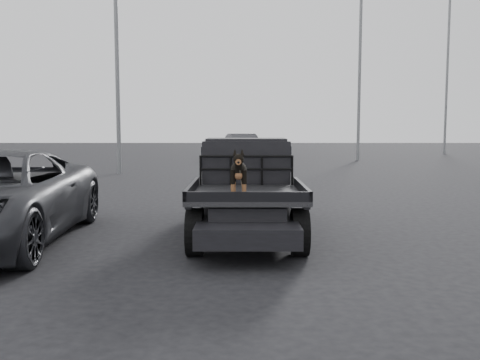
# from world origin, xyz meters

# --- Properties ---
(ground) EXTENTS (120.00, 120.00, 0.00)m
(ground) POSITION_xyz_m (0.00, 0.00, 0.00)
(ground) COLOR black
(ground) RESTS_ON ground
(flatbed_ute) EXTENTS (2.00, 5.40, 0.92)m
(flatbed_ute) POSITION_xyz_m (0.64, 2.21, 0.46)
(flatbed_ute) COLOR black
(flatbed_ute) RESTS_ON ground
(ute_cab) EXTENTS (1.72, 1.30, 0.88)m
(ute_cab) POSITION_xyz_m (0.64, 3.16, 1.36)
(ute_cab) COLOR black
(ute_cab) RESTS_ON flatbed_ute
(headache_rack) EXTENTS (1.80, 0.08, 0.55)m
(headache_rack) POSITION_xyz_m (0.64, 2.41, 1.20)
(headache_rack) COLOR black
(headache_rack) RESTS_ON flatbed_ute
(dog) EXTENTS (0.32, 0.60, 0.74)m
(dog) POSITION_xyz_m (0.51, 0.62, 1.29)
(dog) COLOR black
(dog) RESTS_ON flatbed_ute
(distant_car_a) EXTENTS (2.81, 5.10, 1.59)m
(distant_car_a) POSITION_xyz_m (0.63, 26.56, 0.80)
(distant_car_a) COLOR #454549
(distant_car_a) RESTS_ON ground
(floodlight_mid) EXTENTS (1.08, 0.28, 12.19)m
(floodlight_mid) POSITION_xyz_m (7.57, 24.51, 6.69)
(floodlight_mid) COLOR slate
(floodlight_mid) RESTS_ON ground
(floodlight_far) EXTENTS (1.08, 0.28, 13.55)m
(floodlight_far) POSITION_xyz_m (15.97, 32.91, 7.37)
(floodlight_far) COLOR slate
(floodlight_far) RESTS_ON ground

